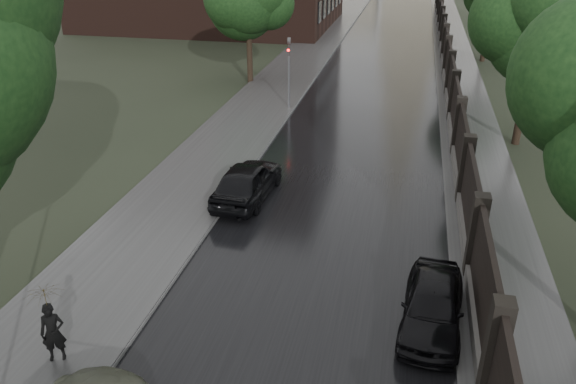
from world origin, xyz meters
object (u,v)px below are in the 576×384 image
(tree_right_b, at_px, (535,39))
(car_right_near, at_px, (433,305))
(tree_left_far, at_px, (248,0))
(pedestrian_umbrella, at_px, (46,303))
(traffic_light, at_px, (289,67))
(hatchback_left, at_px, (247,181))

(tree_right_b, relative_size, car_right_near, 1.83)
(tree_left_far, height_order, pedestrian_umbrella, tree_left_far)
(tree_left_far, distance_m, tree_right_b, 17.45)
(tree_right_b, distance_m, car_right_near, 15.81)
(tree_right_b, bearing_deg, pedestrian_umbrella, -125.52)
(tree_left_far, relative_size, traffic_light, 1.85)
(pedestrian_umbrella, bearing_deg, traffic_light, 63.29)
(tree_right_b, height_order, car_right_near, tree_right_b)
(traffic_light, bearing_deg, tree_right_b, -14.24)
(traffic_light, xyz_separation_m, pedestrian_umbrella, (-1.08, -21.03, -0.62))
(tree_right_b, height_order, pedestrian_umbrella, tree_right_b)
(tree_left_far, bearing_deg, car_right_near, -63.28)
(traffic_light, height_order, hatchback_left, traffic_light)
(tree_right_b, relative_size, traffic_light, 1.75)
(tree_right_b, height_order, traffic_light, tree_right_b)
(hatchback_left, bearing_deg, car_right_near, 141.09)
(tree_left_far, height_order, tree_right_b, tree_left_far)
(traffic_light, relative_size, car_right_near, 1.04)
(traffic_light, distance_m, hatchback_left, 11.59)
(car_right_near, height_order, pedestrian_umbrella, pedestrian_umbrella)
(hatchback_left, distance_m, car_right_near, 9.22)
(tree_left_far, bearing_deg, traffic_light, -53.53)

